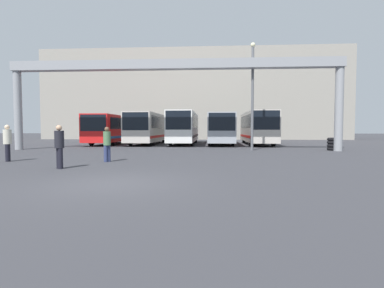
% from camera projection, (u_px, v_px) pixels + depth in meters
% --- Properties ---
extents(ground_plane, '(200.00, 200.00, 0.00)m').
position_uv_depth(ground_plane, '(112.00, 184.00, 8.84)').
color(ground_plane, '#38383D').
extents(building_backdrop, '(48.07, 12.00, 14.06)m').
position_uv_depth(building_backdrop, '(195.00, 97.00, 51.37)').
color(building_backdrop, gray).
rests_on(building_backdrop, ground).
extents(overhead_gantry, '(25.06, 0.80, 6.81)m').
position_uv_depth(overhead_gantry, '(173.00, 76.00, 22.52)').
color(overhead_gantry, gray).
rests_on(overhead_gantry, ground).
extents(bus_slot_0, '(2.62, 10.70, 3.02)m').
position_uv_depth(bus_slot_0, '(113.00, 128.00, 32.14)').
color(bus_slot_0, red).
rests_on(bus_slot_0, ground).
extents(bus_slot_1, '(2.60, 11.34, 3.21)m').
position_uv_depth(bus_slot_1, '(149.00, 127.00, 32.20)').
color(bus_slot_1, beige).
rests_on(bus_slot_1, ground).
extents(bus_slot_2, '(2.48, 11.83, 3.34)m').
position_uv_depth(bus_slot_2, '(184.00, 126.00, 32.20)').
color(bus_slot_2, silver).
rests_on(bus_slot_2, ground).
extents(bus_slot_3, '(2.56, 11.00, 3.13)m').
position_uv_depth(bus_slot_3, '(220.00, 127.00, 31.53)').
color(bus_slot_3, '#999EA5').
rests_on(bus_slot_3, ground).
extents(bus_slot_4, '(2.50, 10.49, 3.33)m').
position_uv_depth(bus_slot_4, '(257.00, 126.00, 31.03)').
color(bus_slot_4, beige).
rests_on(bus_slot_4, ground).
extents(pedestrian_far_center, '(0.36, 0.36, 1.73)m').
position_uv_depth(pedestrian_far_center, '(107.00, 143.00, 14.77)').
color(pedestrian_far_center, navy).
rests_on(pedestrian_far_center, ground).
extents(pedestrian_near_right, '(0.37, 0.37, 1.79)m').
position_uv_depth(pedestrian_near_right, '(59.00, 146.00, 12.20)').
color(pedestrian_near_right, black).
rests_on(pedestrian_near_right, ground).
extents(pedestrian_near_left, '(0.38, 0.38, 1.84)m').
position_uv_depth(pedestrian_near_left, '(7.00, 142.00, 14.93)').
color(pedestrian_near_left, black).
rests_on(pedestrian_near_left, ground).
extents(tire_stack, '(1.04, 1.04, 0.96)m').
position_uv_depth(tire_stack, '(334.00, 144.00, 22.70)').
color(tire_stack, black).
rests_on(tire_stack, ground).
extents(lamp_post, '(0.36, 0.36, 8.07)m').
position_uv_depth(lamp_post, '(252.00, 92.00, 22.49)').
color(lamp_post, '#595B60').
rests_on(lamp_post, ground).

